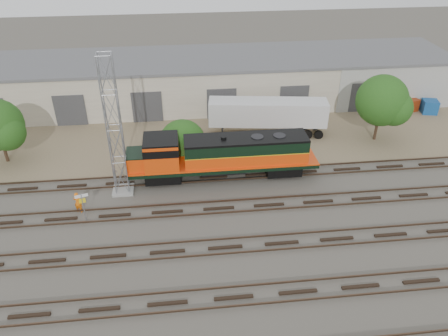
{
  "coord_description": "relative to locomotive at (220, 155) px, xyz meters",
  "views": [
    {
      "loc": [
        -2.63,
        -25.66,
        20.77
      ],
      "look_at": [
        0.69,
        4.0,
        2.2
      ],
      "focal_mm": 35.0,
      "sensor_mm": 36.0,
      "label": 1
    }
  ],
  "objects": [
    {
      "name": "semi_trailer",
      "position": [
        5.88,
        7.71,
        0.04
      ],
      "size": [
        11.99,
        3.94,
        3.63
      ],
      "rotation": [
        0.0,
        0.0,
        -0.14
      ],
      "color": "silver",
      "rests_on": "ground"
    },
    {
      "name": "warehouse",
      "position": [
        -0.56,
        16.98,
        0.42
      ],
      "size": [
        58.4,
        10.4,
        5.3
      ],
      "color": "beige",
      "rests_on": "ground"
    },
    {
      "name": "locomotive",
      "position": [
        0.0,
        0.0,
        0.0
      ],
      "size": [
        16.08,
        2.82,
        3.87
      ],
      "color": "black",
      "rests_on": "tracks"
    },
    {
      "name": "ground",
      "position": [
        -0.6,
        -6.0,
        -2.24
      ],
      "size": [
        140.0,
        140.0,
        0.0
      ],
      "primitive_type": "plane",
      "color": "#47423A",
      "rests_on": "ground"
    },
    {
      "name": "sign_post",
      "position": [
        -10.72,
        -4.69,
        -0.58
      ],
      "size": [
        0.94,
        0.3,
        2.36
      ],
      "color": "gray",
      "rests_on": "ground"
    },
    {
      "name": "tree_east",
      "position": [
        16.4,
        5.11,
        1.84
      ],
      "size": [
        5.19,
        4.95,
        6.68
      ],
      "color": "#382619",
      "rests_on": "ground"
    },
    {
      "name": "worker",
      "position": [
        -11.36,
        -3.63,
        -1.34
      ],
      "size": [
        0.75,
        0.61,
        1.78
      ],
      "primitive_type": "imported",
      "rotation": [
        0.0,
        0.0,
        2.83
      ],
      "color": "orange",
      "rests_on": "ground"
    },
    {
      "name": "signal_tower",
      "position": [
        -8.22,
        -1.16,
        3.39
      ],
      "size": [
        1.7,
        1.7,
        11.56
      ],
      "rotation": [
        0.0,
        0.0,
        0.04
      ],
      "color": "gray",
      "rests_on": "ground"
    },
    {
      "name": "dumpster_red",
      "position": [
        22.92,
        11.62,
        -1.54
      ],
      "size": [
        1.86,
        1.8,
        1.4
      ],
      "primitive_type": "cube",
      "rotation": [
        0.0,
        0.0,
        0.32
      ],
      "color": "maroon",
      "rests_on": "ground"
    },
    {
      "name": "tracks",
      "position": [
        -0.6,
        -9.0,
        -2.16
      ],
      "size": [
        80.0,
        20.4,
        0.28
      ],
      "color": "black",
      "rests_on": "ground"
    },
    {
      "name": "dumpster_blue",
      "position": [
        24.76,
        10.72,
        -1.49
      ],
      "size": [
        1.89,
        1.81,
        1.5
      ],
      "primitive_type": "cube",
      "rotation": [
        0.0,
        0.0,
        -0.22
      ],
      "color": "#14498B",
      "rests_on": "ground"
    },
    {
      "name": "dirt_strip",
      "position": [
        -0.6,
        9.0,
        -2.23
      ],
      "size": [
        80.0,
        16.0,
        0.02
      ],
      "primitive_type": "cube",
      "color": "#726047",
      "rests_on": "ground"
    },
    {
      "name": "tree_mid",
      "position": [
        -2.89,
        3.12,
        -0.48
      ],
      "size": [
        4.45,
        4.24,
        4.24
      ],
      "color": "#382619",
      "rests_on": "ground"
    }
  ]
}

